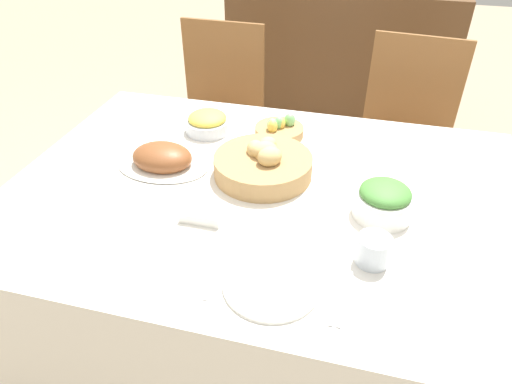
{
  "coord_description": "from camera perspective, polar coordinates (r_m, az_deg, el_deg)",
  "views": [
    {
      "loc": [
        0.26,
        -1.12,
        1.54
      ],
      "look_at": [
        -0.01,
        -0.08,
        0.78
      ],
      "focal_mm": 32.0,
      "sensor_mm": 36.0,
      "label": 1
    }
  ],
  "objects": [
    {
      "name": "bread_basket",
      "position": [
        1.44,
        0.93,
        3.6
      ],
      "size": [
        0.31,
        0.31,
        0.12
      ],
      "color": "#AD8451",
      "rests_on": "dining_table"
    },
    {
      "name": "dining_table",
      "position": [
        1.64,
        1.12,
        -10.05
      ],
      "size": [
        1.59,
        1.12,
        0.74
      ],
      "color": "white",
      "rests_on": "ground"
    },
    {
      "name": "ground_plane",
      "position": [
        1.92,
        0.99,
        -17.75
      ],
      "size": [
        12.0,
        12.0,
        0.0
      ],
      "primitive_type": "plane",
      "color": "tan"
    },
    {
      "name": "green_salad_bowl",
      "position": [
        1.32,
        15.69,
        -1.05
      ],
      "size": [
        0.17,
        0.17,
        0.1
      ],
      "color": "white",
      "rests_on": "dining_table"
    },
    {
      "name": "chair_far_right",
      "position": [
        2.26,
        17.85,
        6.3
      ],
      "size": [
        0.47,
        0.47,
        0.95
      ],
      "rotation": [
        0.0,
        0.0,
        -0.12
      ],
      "color": "brown",
      "rests_on": "ground"
    },
    {
      "name": "knife",
      "position": [
        1.09,
        9.49,
        -12.65
      ],
      "size": [
        0.02,
        0.17,
        0.0
      ],
      "rotation": [
        0.0,
        0.0,
        0.07
      ],
      "color": "silver",
      "rests_on": "dining_table"
    },
    {
      "name": "sideboard",
      "position": [
        3.08,
        10.2,
        14.99
      ],
      "size": [
        1.36,
        0.44,
        0.98
      ],
      "color": "brown",
      "rests_on": "ground"
    },
    {
      "name": "fork",
      "position": [
        1.13,
        -5.19,
        -10.07
      ],
      "size": [
        0.02,
        0.17,
        0.0
      ],
      "rotation": [
        0.0,
        0.0,
        0.07
      ],
      "color": "silver",
      "rests_on": "dining_table"
    },
    {
      "name": "dinner_plate",
      "position": [
        1.1,
        1.99,
        -11.34
      ],
      "size": [
        0.23,
        0.23,
        0.01
      ],
      "color": "white",
      "rests_on": "dining_table"
    },
    {
      "name": "pineapple_bowl",
      "position": [
        1.71,
        -6.07,
        8.66
      ],
      "size": [
        0.17,
        0.17,
        0.08
      ],
      "color": "silver",
      "rests_on": "dining_table"
    },
    {
      "name": "chair_far_left",
      "position": [
        2.36,
        -4.8,
        9.28
      ],
      "size": [
        0.43,
        0.43,
        0.95
      ],
      "rotation": [
        0.0,
        0.0,
        -0.03
      ],
      "color": "brown",
      "rests_on": "ground"
    },
    {
      "name": "spoon",
      "position": [
        1.09,
        11.09,
        -12.89
      ],
      "size": [
        0.02,
        0.17,
        0.0
      ],
      "rotation": [
        0.0,
        0.0,
        -0.07
      ],
      "color": "silver",
      "rests_on": "dining_table"
    },
    {
      "name": "drinking_cup",
      "position": [
        1.17,
        14.46,
        -7.05
      ],
      "size": [
        0.08,
        0.08,
        0.08
      ],
      "color": "silver",
      "rests_on": "dining_table"
    },
    {
      "name": "egg_basket",
      "position": [
        1.68,
        2.92,
        7.88
      ],
      "size": [
        0.18,
        0.18,
        0.08
      ],
      "color": "#AD8451",
      "rests_on": "dining_table"
    },
    {
      "name": "ham_platter",
      "position": [
        1.52,
        -11.62,
        4.09
      ],
      "size": [
        0.31,
        0.22,
        0.09
      ],
      "color": "white",
      "rests_on": "dining_table"
    },
    {
      "name": "butter_dish",
      "position": [
        1.28,
        -6.68,
        -2.71
      ],
      "size": [
        0.12,
        0.07,
        0.03
      ],
      "color": "white",
      "rests_on": "dining_table"
    }
  ]
}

